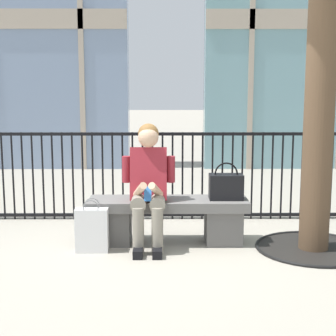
{
  "coord_description": "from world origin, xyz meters",
  "views": [
    {
      "loc": [
        -0.03,
        -5.03,
        1.57
      ],
      "look_at": [
        0.0,
        0.1,
        0.75
      ],
      "focal_mm": 54.74,
      "sensor_mm": 36.0,
      "label": 1
    }
  ],
  "objects_px": {
    "stone_bench": "(168,216)",
    "handbag_on_bench": "(226,186)",
    "seated_person_with_phone": "(148,182)",
    "shopping_bag": "(92,230)"
  },
  "relations": [
    {
      "from": "stone_bench",
      "to": "handbag_on_bench",
      "type": "relative_size",
      "value": 4.28
    },
    {
      "from": "stone_bench",
      "to": "seated_person_with_phone",
      "type": "distance_m",
      "value": 0.44
    },
    {
      "from": "stone_bench",
      "to": "seated_person_with_phone",
      "type": "height_order",
      "value": "seated_person_with_phone"
    },
    {
      "from": "seated_person_with_phone",
      "to": "handbag_on_bench",
      "type": "xyz_separation_m",
      "value": [
        0.77,
        0.12,
        -0.07
      ]
    },
    {
      "from": "shopping_bag",
      "to": "stone_bench",
      "type": "bearing_deg",
      "value": 22.04
    },
    {
      "from": "seated_person_with_phone",
      "to": "shopping_bag",
      "type": "bearing_deg",
      "value": -162.74
    },
    {
      "from": "seated_person_with_phone",
      "to": "stone_bench",
      "type": "bearing_deg",
      "value": 33.68
    },
    {
      "from": "handbag_on_bench",
      "to": "shopping_bag",
      "type": "relative_size",
      "value": 0.72
    },
    {
      "from": "seated_person_with_phone",
      "to": "shopping_bag",
      "type": "height_order",
      "value": "seated_person_with_phone"
    },
    {
      "from": "shopping_bag",
      "to": "handbag_on_bench",
      "type": "bearing_deg",
      "value": 12.3
    }
  ]
}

